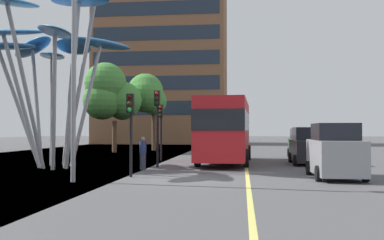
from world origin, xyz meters
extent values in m
cube|color=#4C4C4F|center=(0.00, 0.00, -0.05)|extent=(120.00, 240.00, 0.10)
cube|color=#E0D666|center=(2.53, 0.00, 0.00)|extent=(0.16, 144.00, 0.01)
cube|color=red|center=(1.33, 8.52, 1.98)|extent=(2.88, 9.91, 3.26)
cube|color=black|center=(1.33, 8.52, 2.43)|extent=(2.91, 10.01, 1.04)
cube|color=yellow|center=(1.50, 13.37, 3.31)|extent=(1.40, 0.15, 0.36)
cube|color=#B2B2B7|center=(1.33, 8.52, 3.73)|extent=(2.03, 3.50, 0.24)
cylinder|color=black|center=(2.71, 11.52, 0.48)|extent=(0.31, 0.97, 0.96)
cylinder|color=black|center=(0.17, 11.61, 0.48)|extent=(0.31, 0.97, 0.96)
cylinder|color=black|center=(2.51, 5.78, 0.48)|extent=(0.31, 0.97, 0.96)
cylinder|color=black|center=(-0.03, 5.87, 0.48)|extent=(0.31, 0.97, 0.96)
cylinder|color=#9EA0A5|center=(-5.84, 4.18, 4.38)|extent=(1.93, 0.52, 8.79)
cylinder|color=#9EA0A5|center=(-6.16, 5.95, 3.40)|extent=(1.43, 1.60, 6.84)
ellipsoid|color=#388EDB|center=(-5.58, 6.61, 6.79)|extent=(3.68, 3.91, 0.54)
cylinder|color=#9EA0A5|center=(-7.33, 6.40, 3.36)|extent=(0.29, 1.36, 6.76)
ellipsoid|color=#4299E0|center=(-7.29, 6.98, 6.73)|extent=(1.91, 3.17, 0.92)
cylinder|color=#9EA0A5|center=(-8.20, 6.09, 3.06)|extent=(0.64, 1.09, 6.16)
ellipsoid|color=#2D7FD1|center=(-8.39, 6.51, 6.13)|extent=(3.03, 4.45, 0.74)
cylinder|color=#9EA0A5|center=(-8.99, 5.90, 3.31)|extent=(1.37, 1.31, 6.66)
ellipsoid|color=#4299E0|center=(-9.53, 6.42, 6.62)|extent=(4.05, 3.91, 0.93)
cylinder|color=#9EA0A5|center=(-9.27, 4.40, 3.17)|extent=(2.57, 0.28, 6.41)
cylinder|color=#9EA0A5|center=(-8.84, 3.90, 3.44)|extent=(1.94, 0.94, 6.93)
ellipsoid|color=#4CA3E5|center=(-9.69, 3.56, 6.87)|extent=(4.55, 3.04, 0.82)
cylinder|color=#9EA0A5|center=(-8.10, 2.90, 3.96)|extent=(1.12, 2.35, 7.97)
ellipsoid|color=#4CA3E5|center=(-8.54, 1.86, 7.92)|extent=(2.97, 4.01, 0.78)
cylinder|color=#9EA0A5|center=(-6.64, 2.84, 3.27)|extent=(0.74, 1.20, 6.57)
ellipsoid|color=#4299E0|center=(-6.40, 2.37, 6.54)|extent=(3.30, 4.42, 1.07)
cylinder|color=#9EA0A5|center=(-6.03, 3.59, 4.14)|extent=(1.05, 0.75, 8.31)
ellipsoid|color=#2D7FD1|center=(-5.64, 3.36, 8.29)|extent=(4.34, 3.39, 1.09)
cylinder|color=black|center=(-2.25, 0.47, 1.72)|extent=(0.12, 0.12, 3.43)
cube|color=black|center=(-2.25, 0.33, 3.03)|extent=(0.28, 0.24, 0.80)
sphere|color=#390706|center=(-2.25, 0.20, 3.29)|extent=(0.18, 0.18, 0.18)
sphere|color=#3A2707|center=(-2.25, 0.20, 3.03)|extent=(0.18, 0.18, 0.18)
sphere|color=green|center=(-2.25, 0.20, 2.77)|extent=(0.18, 0.18, 0.18)
cylinder|color=black|center=(-2.08, 5.33, 1.99)|extent=(0.12, 0.12, 3.99)
cube|color=black|center=(-2.08, 5.19, 3.59)|extent=(0.28, 0.24, 0.80)
sphere|color=red|center=(-2.08, 5.06, 3.85)|extent=(0.18, 0.18, 0.18)
sphere|color=#3A2707|center=(-2.08, 5.06, 3.59)|extent=(0.18, 0.18, 0.18)
sphere|color=black|center=(-2.08, 5.06, 3.33)|extent=(0.18, 0.18, 0.18)
cylinder|color=black|center=(-2.78, 10.10, 1.76)|extent=(0.12, 0.12, 3.52)
cube|color=black|center=(-2.78, 9.96, 3.12)|extent=(0.28, 0.24, 0.80)
sphere|color=red|center=(-2.78, 9.83, 3.38)|extent=(0.18, 0.18, 0.18)
sphere|color=#3A2707|center=(-2.78, 9.83, 3.12)|extent=(0.18, 0.18, 0.18)
sphere|color=black|center=(-2.78, 9.83, 2.86)|extent=(0.18, 0.18, 0.18)
cube|color=gray|center=(6.03, 0.97, 0.86)|extent=(1.72, 3.87, 1.35)
cube|color=black|center=(6.03, 0.97, 1.87)|extent=(1.58, 2.13, 0.68)
cylinder|color=black|center=(6.89, 2.17, 0.30)|extent=(0.20, 0.60, 0.60)
cylinder|color=black|center=(5.17, 2.17, 0.30)|extent=(0.20, 0.60, 0.60)
cylinder|color=black|center=(6.89, -0.23, 0.30)|extent=(0.20, 0.60, 0.60)
cylinder|color=black|center=(5.17, -0.23, 0.30)|extent=(0.20, 0.60, 0.60)
cube|color=black|center=(6.07, 8.28, 0.77)|extent=(1.81, 4.02, 1.18)
cube|color=black|center=(6.07, 8.28, 1.73)|extent=(1.66, 2.21, 0.74)
cylinder|color=black|center=(6.97, 9.52, 0.30)|extent=(0.20, 0.60, 0.60)
cylinder|color=black|center=(5.16, 9.52, 0.30)|extent=(0.20, 0.60, 0.60)
cylinder|color=black|center=(6.97, 7.03, 0.30)|extent=(0.20, 0.60, 0.60)
cylinder|color=black|center=(5.16, 7.03, 0.30)|extent=(0.20, 0.60, 0.60)
cube|color=#2D5138|center=(6.58, 14.15, 0.75)|extent=(1.79, 4.15, 1.15)
cube|color=black|center=(6.58, 14.15, 1.69)|extent=(1.65, 2.28, 0.72)
cylinder|color=black|center=(7.47, 15.44, 0.30)|extent=(0.20, 0.60, 0.60)
cylinder|color=black|center=(5.68, 15.44, 0.30)|extent=(0.20, 0.60, 0.60)
cylinder|color=black|center=(7.47, 12.87, 0.30)|extent=(0.20, 0.60, 0.60)
cylinder|color=black|center=(5.68, 12.87, 0.30)|extent=(0.20, 0.60, 0.60)
cylinder|color=gray|center=(-3.96, -1.48, 4.12)|extent=(0.18, 0.18, 8.24)
cylinder|color=brown|center=(-8.77, 20.10, 1.37)|extent=(0.41, 0.41, 2.74)
sphere|color=#428438|center=(-7.99, 20.08, 4.53)|extent=(3.21, 3.21, 3.21)
sphere|color=#428438|center=(-9.55, 19.07, 4.45)|extent=(3.28, 3.28, 3.28)
sphere|color=#428438|center=(-8.07, 20.20, 4.07)|extent=(2.54, 2.54, 2.54)
sphere|color=#428438|center=(-9.35, 19.33, 5.95)|extent=(3.56, 3.56, 3.56)
cylinder|color=brown|center=(-6.05, 23.97, 1.73)|extent=(0.42, 0.42, 3.46)
sphere|color=#428438|center=(-6.78, 23.45, 5.58)|extent=(3.38, 3.38, 3.38)
sphere|color=#428438|center=(-6.05, 23.56, 4.66)|extent=(2.57, 2.57, 2.57)
sphere|color=#428438|center=(-6.70, 23.11, 5.22)|extent=(3.29, 3.29, 3.29)
cylinder|color=#2D3342|center=(-2.54, 3.93, 0.40)|extent=(0.29, 0.29, 0.80)
cylinder|color=navy|center=(-2.54, 3.93, 1.10)|extent=(0.34, 0.34, 0.59)
sphere|color=#937056|center=(-2.54, 3.93, 1.50)|extent=(0.22, 0.22, 0.22)
cube|color=brown|center=(-9.33, 46.85, 13.52)|extent=(18.45, 11.62, 27.05)
cube|color=#1E2838|center=(-9.33, 41.02, 4.90)|extent=(17.35, 0.08, 1.89)
cube|color=#1E2838|center=(-9.33, 41.02, 8.28)|extent=(17.35, 0.08, 1.89)
cube|color=#1E2838|center=(-9.33, 41.02, 11.66)|extent=(17.35, 0.08, 1.89)
cube|color=#1E2838|center=(-9.33, 41.02, 15.05)|extent=(17.35, 0.08, 1.89)
cube|color=#1E2838|center=(-9.33, 41.02, 18.43)|extent=(17.35, 0.08, 1.89)
camera|label=1|loc=(2.33, -17.37, 1.94)|focal=41.36mm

